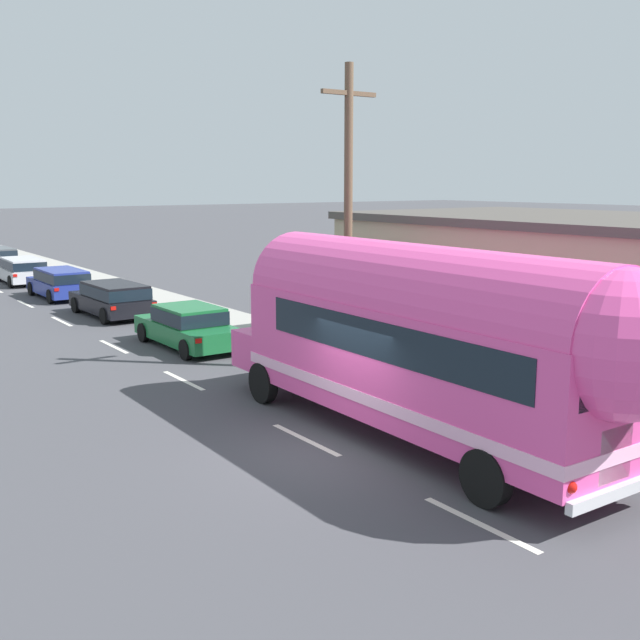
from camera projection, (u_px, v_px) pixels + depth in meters
ground_plane at (331, 452)px, 15.30m from camera, size 300.00×300.00×0.00m
lane_markings at (176, 334)px, 27.06m from camera, size 3.75×80.00×0.01m
sidewalk_slab at (277, 337)px, 26.16m from camera, size 2.78×90.00×0.15m
utility_pole at (348, 215)px, 21.18m from camera, size 1.80×0.24×8.50m
painted_bus at (430, 336)px, 15.19m from camera, size 2.74×11.90×4.12m
car_lead at (189, 325)px, 24.80m from camera, size 1.96×4.70×1.37m
car_second at (113, 297)px, 30.42m from camera, size 2.08×4.69×1.37m
car_third at (60, 281)px, 35.22m from camera, size 1.93×4.53×1.37m
car_fourth at (22, 269)px, 40.21m from camera, size 2.04×4.56×1.37m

